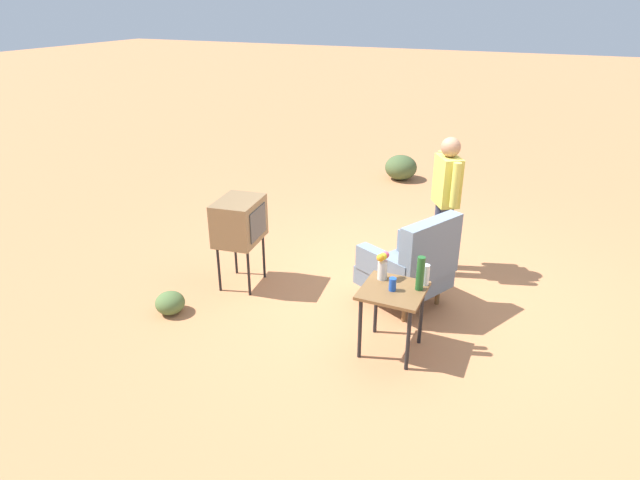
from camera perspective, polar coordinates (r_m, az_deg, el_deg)
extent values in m
plane|color=#C17A4C|center=(6.30, 8.87, -5.08)|extent=(60.00, 60.00, 0.00)
cylinder|color=brown|center=(6.31, 8.46, -3.86)|extent=(0.05, 0.05, 0.22)
cylinder|color=brown|center=(5.97, 5.01, -5.44)|extent=(0.05, 0.05, 0.22)
cylinder|color=brown|center=(6.02, 12.22, -5.65)|extent=(0.05, 0.05, 0.22)
cylinder|color=brown|center=(5.66, 8.82, -7.44)|extent=(0.05, 0.05, 0.22)
cube|color=slate|center=(5.88, 8.75, -3.78)|extent=(1.02, 1.02, 0.20)
cube|color=slate|center=(5.51, 11.49, -1.09)|extent=(0.75, 0.48, 0.64)
cube|color=slate|center=(6.00, 10.94, -0.89)|extent=(0.43, 0.68, 0.26)
cube|color=slate|center=(5.56, 6.70, -2.70)|extent=(0.43, 0.68, 0.26)
cylinder|color=black|center=(5.35, 5.88, -6.77)|extent=(0.04, 0.04, 0.62)
cylinder|color=black|center=(4.99, 4.21, -9.21)|extent=(0.04, 0.04, 0.62)
cylinder|color=black|center=(5.25, 10.56, -7.72)|extent=(0.04, 0.04, 0.62)
cylinder|color=black|center=(4.88, 9.23, -10.31)|extent=(0.04, 0.04, 0.62)
cube|color=brown|center=(4.94, 7.68, -5.28)|extent=(0.56, 0.56, 0.03)
cylinder|color=black|center=(6.02, -7.48, -3.46)|extent=(0.03, 0.03, 0.55)
cylinder|color=black|center=(6.38, -5.92, -1.71)|extent=(0.03, 0.03, 0.55)
cylinder|color=black|center=(6.17, -10.55, -2.98)|extent=(0.03, 0.03, 0.55)
cylinder|color=black|center=(6.52, -8.85, -1.30)|extent=(0.03, 0.03, 0.55)
cube|color=olive|center=(6.06, -8.48, 2.02)|extent=(0.65, 0.51, 0.48)
cube|color=#383D3F|center=(5.97, -6.52, 1.80)|extent=(0.42, 0.07, 0.34)
cylinder|color=#2D3347|center=(6.69, 12.34, 0.54)|extent=(0.14, 0.14, 0.86)
cylinder|color=#2D3347|center=(6.52, 12.93, -0.16)|extent=(0.14, 0.14, 0.86)
cube|color=#D6C64C|center=(6.35, 13.21, 6.06)|extent=(0.42, 0.38, 0.56)
cylinder|color=#D6C64C|center=(6.56, 12.51, 6.95)|extent=(0.09, 0.09, 0.50)
cylinder|color=#D6C64C|center=(6.13, 14.01, 5.60)|extent=(0.09, 0.09, 0.50)
sphere|color=#A37556|center=(6.25, 13.55, 9.45)|extent=(0.22, 0.22, 0.22)
cylinder|color=silver|center=(5.01, 11.04, -3.61)|extent=(0.06, 0.06, 0.20)
cylinder|color=#1E5623|center=(4.89, 10.47, -3.46)|extent=(0.07, 0.07, 0.32)
cylinder|color=blue|center=(4.89, 7.62, -4.63)|extent=(0.07, 0.07, 0.12)
cylinder|color=silver|center=(5.05, 6.56, -3.16)|extent=(0.09, 0.09, 0.18)
sphere|color=yellow|center=(4.99, 6.63, -1.73)|extent=(0.07, 0.07, 0.07)
sphere|color=#E04C66|center=(5.02, 6.88, -1.57)|extent=(0.07, 0.07, 0.07)
sphere|color=orange|center=(4.96, 6.34, -1.87)|extent=(0.07, 0.07, 0.07)
ellipsoid|color=#516B38|center=(5.94, -15.45, -6.37)|extent=(0.31, 0.31, 0.24)
ellipsoid|color=#475B33|center=(10.01, 8.48, 7.54)|extent=(0.57, 0.57, 0.44)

